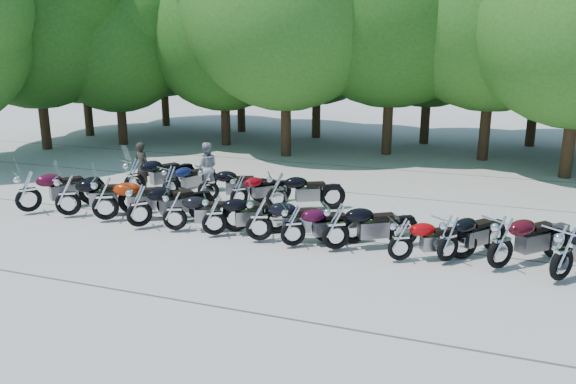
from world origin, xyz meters
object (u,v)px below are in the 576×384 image
(motorcycle_6, at_px, (259,217))
(motorcycle_14, at_px, (134,176))
(motorcycle_3, at_px, (139,204))
(motorcycle_11, at_px, (501,241))
(motorcycle_8, at_px, (336,225))
(motorcycle_9, at_px, (401,238))
(motorcycle_4, at_px, (175,210))
(motorcycle_17, at_px, (239,190))
(motorcycle_2, at_px, (105,198))
(motorcycle_0, at_px, (28,190))
(motorcycle_10, at_px, (449,237))
(motorcycle_12, at_px, (563,252))
(motorcycle_1, at_px, (67,194))
(motorcycle_15, at_px, (170,181))
(rider_0, at_px, (142,166))
(motorcycle_16, at_px, (208,183))
(motorcycle_5, at_px, (214,214))
(motorcycle_7, at_px, (293,224))
(motorcycle_18, at_px, (277,190))

(motorcycle_6, bearing_deg, motorcycle_14, 43.28)
(motorcycle_3, xyz_separation_m, motorcycle_11, (9.01, 0.19, 0.01))
(motorcycle_8, height_order, motorcycle_9, motorcycle_8)
(motorcycle_4, height_order, motorcycle_17, motorcycle_4)
(motorcycle_14, distance_m, motorcycle_17, 3.67)
(motorcycle_2, bearing_deg, motorcycle_0, 62.48)
(motorcycle_4, xyz_separation_m, motorcycle_6, (2.39, -0.00, 0.05))
(motorcycle_6, xyz_separation_m, motorcycle_10, (4.50, 0.15, -0.03))
(motorcycle_8, bearing_deg, motorcycle_12, -123.79)
(motorcycle_0, distance_m, motorcycle_10, 11.72)
(motorcycle_1, bearing_deg, motorcycle_17, -88.76)
(motorcycle_14, xyz_separation_m, motorcycle_15, (1.21, 0.17, -0.11))
(motorcycle_15, relative_size, rider_0, 1.33)
(motorcycle_6, relative_size, motorcycle_14, 0.93)
(motorcycle_3, distance_m, motorcycle_6, 3.42)
(motorcycle_16, bearing_deg, motorcycle_5, -171.32)
(motorcycle_3, relative_size, motorcycle_9, 1.18)
(motorcycle_1, relative_size, motorcycle_9, 1.20)
(motorcycle_8, distance_m, motorcycle_16, 5.52)
(motorcycle_9, bearing_deg, motorcycle_14, 44.56)
(motorcycle_3, relative_size, motorcycle_7, 1.13)
(motorcycle_18, bearing_deg, motorcycle_3, 107.41)
(motorcycle_7, relative_size, motorcycle_11, 0.87)
(rider_0, bearing_deg, motorcycle_3, 134.46)
(motorcycle_12, distance_m, motorcycle_14, 12.48)
(motorcycle_8, xyz_separation_m, motorcycle_18, (-2.49, 2.67, -0.02))
(rider_0, bearing_deg, motorcycle_6, 160.17)
(motorcycle_18, bearing_deg, rider_0, 53.83)
(motorcycle_3, relative_size, motorcycle_17, 1.20)
(motorcycle_12, xyz_separation_m, motorcycle_16, (-9.63, 2.93, -0.05))
(motorcycle_0, relative_size, motorcycle_15, 1.17)
(motorcycle_15, bearing_deg, motorcycle_14, 30.69)
(motorcycle_14, distance_m, rider_0, 1.02)
(motorcycle_11, height_order, motorcycle_16, motorcycle_11)
(motorcycle_12, bearing_deg, motorcycle_5, 37.30)
(motorcycle_15, bearing_deg, motorcycle_10, -174.16)
(motorcycle_3, relative_size, motorcycle_18, 1.05)
(motorcycle_17, bearing_deg, motorcycle_2, 81.33)
(motorcycle_6, height_order, motorcycle_12, motorcycle_12)
(motorcycle_15, distance_m, motorcycle_18, 3.64)
(motorcycle_11, relative_size, motorcycle_16, 1.07)
(motorcycle_8, relative_size, motorcycle_17, 1.17)
(motorcycle_1, xyz_separation_m, motorcycle_9, (9.38, -0.22, -0.12))
(motorcycle_11, bearing_deg, motorcycle_2, 44.07)
(motorcycle_2, height_order, motorcycle_16, motorcycle_2)
(motorcycle_0, xyz_separation_m, motorcycle_16, (4.37, 2.77, -0.06))
(motorcycle_10, height_order, rider_0, rider_0)
(motorcycle_6, height_order, motorcycle_9, motorcycle_6)
(motorcycle_2, relative_size, motorcycle_10, 1.13)
(motorcycle_7, bearing_deg, motorcycle_10, -119.15)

